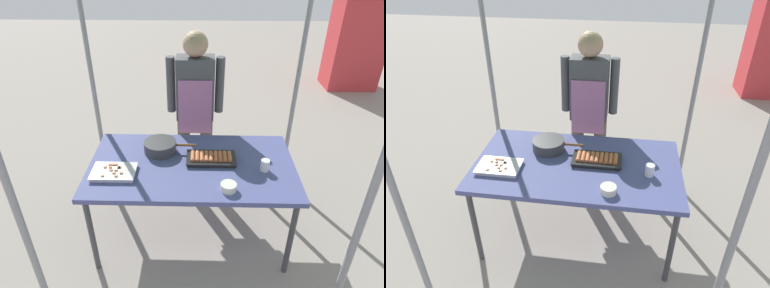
% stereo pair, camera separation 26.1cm
% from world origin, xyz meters
% --- Properties ---
extents(ground_plane, '(18.00, 18.00, 0.00)m').
position_xyz_m(ground_plane, '(0.00, 0.00, 0.00)').
color(ground_plane, gray).
extents(stall_table, '(1.60, 0.90, 0.75)m').
position_xyz_m(stall_table, '(0.00, 0.00, 0.70)').
color(stall_table, '#4C518C').
rests_on(stall_table, ground).
extents(tray_grilled_sausages, '(0.39, 0.22, 0.05)m').
position_xyz_m(tray_grilled_sausages, '(0.15, 0.05, 0.77)').
color(tray_grilled_sausages, black).
rests_on(tray_grilled_sausages, stall_table).
extents(tray_meat_skewers, '(0.33, 0.23, 0.04)m').
position_xyz_m(tray_meat_skewers, '(-0.58, -0.15, 0.77)').
color(tray_meat_skewers, silver).
rests_on(tray_meat_skewers, stall_table).
extents(cooking_wok, '(0.42, 0.26, 0.09)m').
position_xyz_m(cooking_wok, '(-0.26, 0.17, 0.80)').
color(cooking_wok, '#38383A').
rests_on(cooking_wok, stall_table).
extents(condiment_bowl, '(0.11, 0.11, 0.05)m').
position_xyz_m(condiment_bowl, '(0.26, -0.32, 0.78)').
color(condiment_bowl, silver).
rests_on(condiment_bowl, stall_table).
extents(drink_cup_near_edge, '(0.07, 0.07, 0.09)m').
position_xyz_m(drink_cup_near_edge, '(0.55, -0.07, 0.80)').
color(drink_cup_near_edge, white).
rests_on(drink_cup_near_edge, stall_table).
extents(vendor_woman, '(0.52, 0.23, 1.60)m').
position_xyz_m(vendor_woman, '(0.01, 0.70, 0.95)').
color(vendor_woman, '#595147').
rests_on(vendor_woman, ground).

